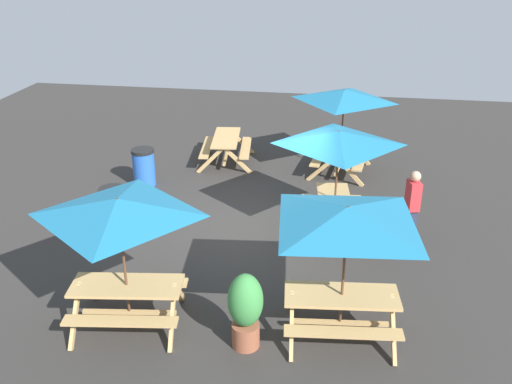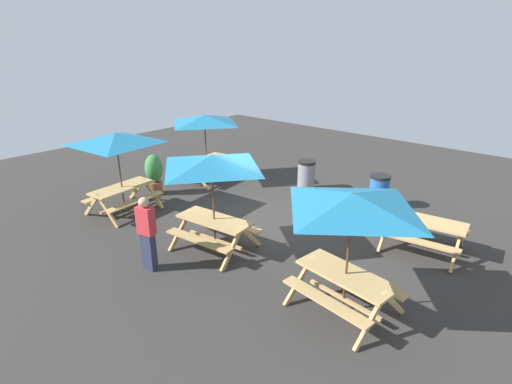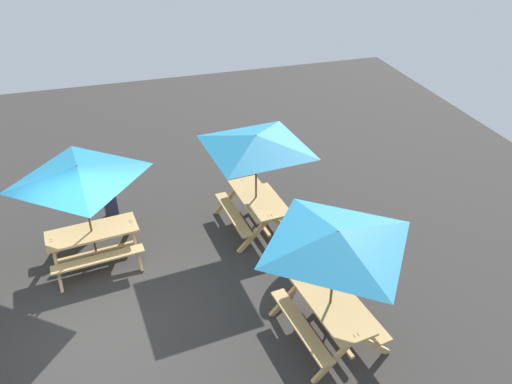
% 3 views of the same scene
% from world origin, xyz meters
% --- Properties ---
extents(ground_plane, '(24.00, 24.00, 0.00)m').
position_xyz_m(ground_plane, '(0.00, 0.00, 0.00)').
color(ground_plane, '#33302D').
rests_on(ground_plane, ground).
extents(picnic_table_0, '(2.81, 2.81, 2.34)m').
position_xyz_m(picnic_table_0, '(3.40, 1.71, 1.99)').
color(picnic_table_0, tan).
rests_on(picnic_table_0, ground).
extents(picnic_table_1, '(1.96, 1.72, 0.81)m').
position_xyz_m(picnic_table_1, '(-3.85, -1.70, 0.56)').
color(picnic_table_1, tan).
rests_on(picnic_table_1, ground).
extents(picnic_table_2, '(2.25, 2.25, 2.34)m').
position_xyz_m(picnic_table_2, '(3.69, -1.74, 1.99)').
color(picnic_table_2, tan).
rests_on(picnic_table_2, ground).
extents(picnic_table_3, '(2.23, 2.23, 2.34)m').
position_xyz_m(picnic_table_3, '(-3.61, 1.51, 1.99)').
color(picnic_table_3, tan).
rests_on(picnic_table_3, ground).
extents(picnic_table_4, '(2.22, 2.22, 2.34)m').
position_xyz_m(picnic_table_4, '(-0.15, 1.47, 1.99)').
color(picnic_table_4, tan).
rests_on(picnic_table_4, ground).
extents(trash_bin_blue, '(0.59, 0.59, 0.98)m').
position_xyz_m(trash_bin_blue, '(-1.92, -3.46, 0.49)').
color(trash_bin_blue, blue).
rests_on(trash_bin_blue, ground).
extents(trash_bin_gray, '(0.59, 0.59, 0.98)m').
position_xyz_m(trash_bin_gray, '(0.53, -3.27, 0.49)').
color(trash_bin_gray, gray).
rests_on(trash_bin_gray, ground).
extents(potted_plant_0, '(0.55, 0.55, 1.30)m').
position_xyz_m(potted_plant_0, '(3.93, 0.26, 0.70)').
color(potted_plant_0, '#935138').
rests_on(potted_plant_0, ground).
extents(person_standing, '(0.40, 0.30, 1.67)m').
position_xyz_m(person_standing, '(0.23, 3.03, 0.89)').
color(person_standing, '#2D334C').
rests_on(person_standing, ground).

